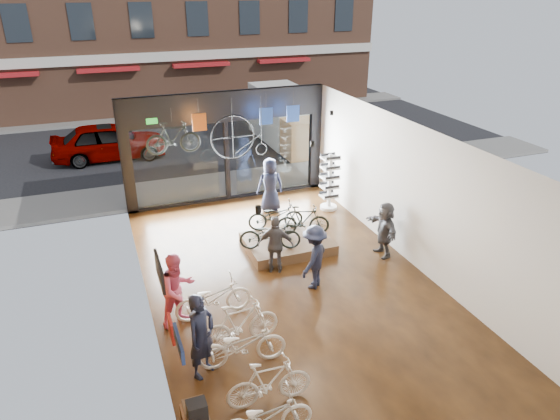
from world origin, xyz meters
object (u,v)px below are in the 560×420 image
floor_bike_3 (240,324)px  display_platform (288,244)px  penny_farthing (242,138)px  sunglasses_rack (330,182)px  display_bike_mid (303,220)px  customer_0 (201,336)px  floor_bike_4 (213,298)px  customer_2 (276,245)px  display_bike_right (276,216)px  hung_bike (173,138)px  floor_bike_1 (269,383)px  customer_4 (270,185)px  customer_3 (314,257)px  floor_bike_0 (266,417)px  street_car (109,141)px  box_truck (291,120)px  display_bike_left (270,234)px  floor_bike_2 (242,345)px  customer_1 (178,290)px  customer_5 (384,229)px

floor_bike_3 → display_platform: 4.38m
display_platform → penny_farthing: bearing=97.0°
sunglasses_rack → penny_farthing: 3.25m
floor_bike_3 → display_platform: size_ratio=0.73×
display_bike_mid → customer_0: customer_0 is taller
floor_bike_4 → customer_2: bearing=-59.0°
display_bike_right → display_bike_mid: bearing=-125.6°
display_platform → hung_bike: bearing=138.0°
display_bike_right → customer_0: (-3.30, -4.89, 0.17)m
floor_bike_1 → customer_4: (2.88, 8.01, 0.43)m
floor_bike_4 → penny_farthing: penny_farthing is taller
customer_3 → sunglasses_rack: 4.85m
floor_bike_0 → customer_0: (-0.65, 1.86, 0.47)m
floor_bike_4 → display_bike_mid: (3.27, 2.48, 0.29)m
floor_bike_3 → floor_bike_4: bearing=8.1°
display_bike_mid → customer_0: (-3.91, -4.24, 0.14)m
street_car → box_truck: bearing=-97.1°
box_truck → floor_bike_0: (-6.52, -15.18, -0.82)m
display_bike_left → customer_0: bearing=163.0°
floor_bike_2 → customer_4: size_ratio=0.98×
street_car → hung_bike: hung_bike is taller
box_truck → hung_bike: hung_bike is taller
display_bike_left → customer_1: 3.51m
street_car → display_bike_mid: size_ratio=3.10×
display_bike_right → hung_bike: bearing=68.3°
penny_farthing → street_car: bearing=118.6°
street_car → floor_bike_2: street_car is taller
floor_bike_4 → customer_1: 0.87m
display_bike_mid → hung_bike: hung_bike is taller
display_bike_left → display_bike_mid: 1.26m
customer_4 → customer_2: bearing=76.4°
customer_2 → penny_farthing: 4.49m
display_platform → display_bike_right: size_ratio=1.47×
display_bike_right → penny_farthing: size_ratio=0.90×
floor_bike_1 → display_platform: 5.87m
street_car → customer_4: bearing=-148.0°
customer_3 → penny_farthing: (-0.26, 5.16, 1.66)m
penny_farthing → sunglasses_rack: bearing=-19.7°
display_platform → customer_2: 1.46m
floor_bike_4 → box_truck: bearing=-31.6°
customer_4 → display_bike_right: bearing=78.8°
customer_5 → penny_farthing: penny_farthing is taller
sunglasses_rack → street_car: bearing=148.6°
customer_2 → floor_bike_3: bearing=80.3°
floor_bike_3 → customer_2: size_ratio=1.09×
box_truck → customer_4: (-3.34, -6.49, -0.34)m
floor_bike_4 → customer_4: (3.18, 5.07, 0.44)m
box_truck → floor_bike_3: box_truck is taller
customer_5 → hung_bike: hung_bike is taller
customer_3 → customer_4: bearing=-138.9°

